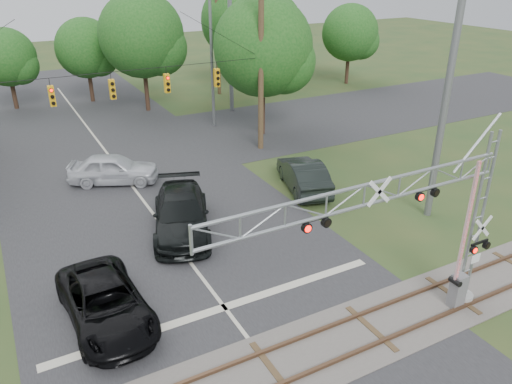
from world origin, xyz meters
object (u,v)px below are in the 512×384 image
traffic_signal_span (128,78)px  sedan_silver (113,169)px  pickup_black (106,303)px  car_dark (181,214)px  streetlight (209,52)px  crossing_gantry (413,222)px

traffic_signal_span → sedan_silver: bearing=-147.2°
pickup_black → car_dark: bearing=43.9°
streetlight → car_dark: bearing=-118.6°
crossing_gantry → sedan_silver: 18.48m
pickup_black → traffic_signal_span: bearing=67.0°
car_dark → streetlight: bearing=80.8°
crossing_gantry → streetlight: bearing=81.4°
sedan_silver → pickup_black: bearing=-170.1°
sedan_silver → streetlight: size_ratio=0.50×
traffic_signal_span → pickup_black: 14.90m
pickup_black → car_dark: 6.78m
streetlight → pickup_black: bearing=-122.9°
pickup_black → streetlight: size_ratio=0.55×
traffic_signal_span → pickup_black: traffic_signal_span is taller
sedan_silver → crossing_gantry: bearing=-137.2°
pickup_black → streetlight: 23.68m
crossing_gantry → sedan_silver: crossing_gantry is taller
crossing_gantry → car_dark: 11.40m
crossing_gantry → pickup_black: bearing=149.8°
traffic_signal_span → streetlight: (7.68, 6.27, -0.04)m
pickup_black → sedan_silver: size_ratio=1.10×
pickup_black → car_dark: car_dark is taller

